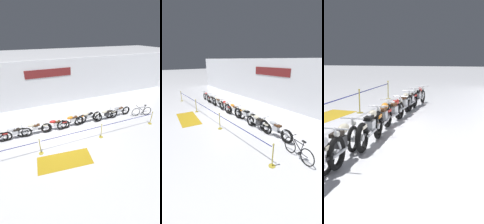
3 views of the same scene
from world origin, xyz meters
The scene contains 11 objects.
ground_plane centered at (0.00, 0.00, 0.00)m, with size 120.00×120.00×0.00m, color silver.
motorcycle_red_0 centered at (-4.64, 0.75, 0.46)m, with size 2.25×0.62×0.92m.
motorcycle_silver_1 centered at (-3.37, 0.65, 0.47)m, with size 2.17×0.62×0.93m.
motorcycle_cream_2 centered at (-2.10, 0.63, 0.47)m, with size 2.34×0.62×0.95m.
motorcycle_red_3 centered at (-0.65, 0.60, 0.45)m, with size 2.09×0.62×0.92m.
motorcycle_orange_4 centered at (0.62, 0.60, 0.48)m, with size 2.42×0.63×0.97m.
motorcycle_cream_5 centered at (1.92, 0.64, 0.47)m, with size 2.37×0.62×0.97m.
motorcycle_cream_6 centered at (3.44, 0.47, 0.46)m, with size 2.14×0.62×0.92m.
stanchion_far_left centered at (-1.48, -1.37, 0.76)m, with size 12.62×0.28×1.05m.
stanchion_mid_left centered at (-2.05, -1.37, 0.36)m, with size 0.28×0.28×1.05m.
floor_banner centered at (-0.94, -2.42, 0.00)m, with size 2.98×1.29×0.01m, color #B78E19.
Camera 3 is at (9.14, 3.37, 2.43)m, focal length 45.00 mm.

